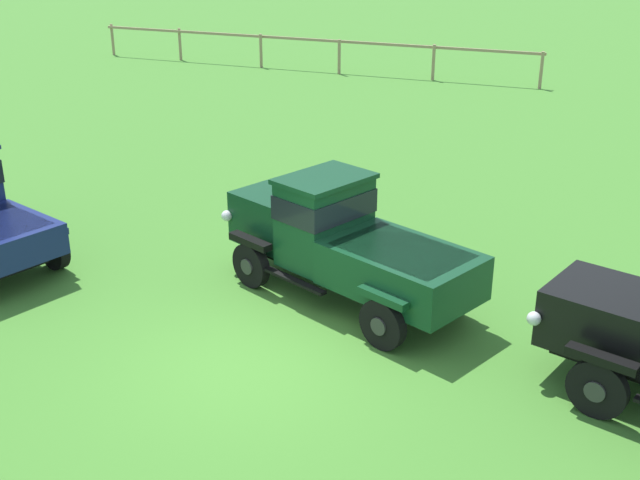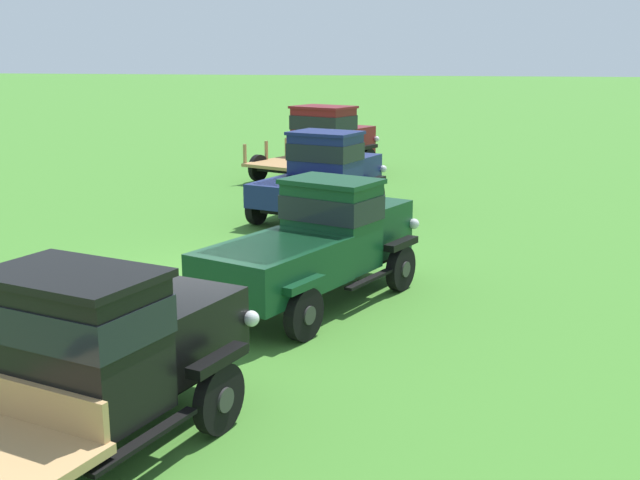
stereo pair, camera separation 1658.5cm
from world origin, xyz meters
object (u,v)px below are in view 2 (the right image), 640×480
at_px(vintage_truck_foreground_near, 327,139).
at_px(vintage_truck_second_in_line, 323,174).
at_px(vintage_truck_far_side, 89,358).
at_px(vintage_truck_midrow_center, 318,243).

height_order(vintage_truck_foreground_near, vintage_truck_second_in_line, vintage_truck_foreground_near).
distance_m(vintage_truck_foreground_near, vintage_truck_far_side, 19.69).
bearing_deg(vintage_truck_far_side, vintage_truck_second_in_line, 178.89).
relative_size(vintage_truck_foreground_near, vintage_truck_second_in_line, 1.15).
xyz_separation_m(vintage_truck_foreground_near, vintage_truck_midrow_center, (14.15, 2.29, -0.20)).
bearing_deg(vintage_truck_foreground_near, vintage_truck_far_side, 2.48).
bearing_deg(vintage_truck_foreground_near, vintage_truck_midrow_center, 9.20).
height_order(vintage_truck_second_in_line, vintage_truck_far_side, vintage_truck_second_in_line).
xyz_separation_m(vintage_truck_second_in_line, vintage_truck_far_side, (12.77, -0.25, -0.02)).
height_order(vintage_truck_midrow_center, vintage_truck_far_side, vintage_truck_midrow_center).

